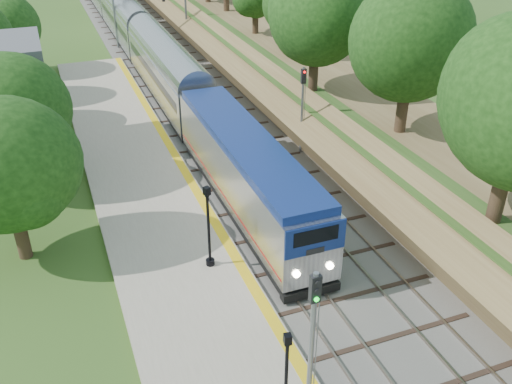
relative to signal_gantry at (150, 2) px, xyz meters
name	(u,v)px	position (x,y,z in m)	size (l,w,h in m)	color
trackbed	(141,35)	(-0.47, 5.01, -4.75)	(9.50, 170.00, 0.28)	#4C4944
platform	(165,236)	(-7.67, -38.99, -4.63)	(6.40, 68.00, 0.38)	gray
yellow_stripe	(215,223)	(-4.82, -38.99, -4.43)	(0.55, 68.00, 0.01)	gold
embankment	(206,13)	(7.88, 5.01, -2.87)	(10.64, 170.00, 11.70)	brown
signal_gantry	(150,2)	(0.00, 0.00, 0.00)	(8.40, 0.38, 6.20)	slate
trees_behind_platform	(31,146)	(-13.64, -34.32, -0.29)	(7.82, 53.32, 7.21)	#332316
train	(113,6)	(-2.47, 12.24, -2.57)	(2.98, 119.60, 4.38)	black
lamppost_mid	(286,383)	(-6.38, -52.32, -2.64)	(0.40, 0.40, 4.02)	black
lamppost_far	(209,231)	(-6.20, -42.58, -2.47)	(0.44, 0.44, 4.42)	black
signal_platform	(313,329)	(-5.37, -52.12, -0.67)	(0.36, 0.29, 6.13)	slate
signal_farside	(303,102)	(3.73, -31.85, -0.96)	(0.34, 0.27, 6.12)	slate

